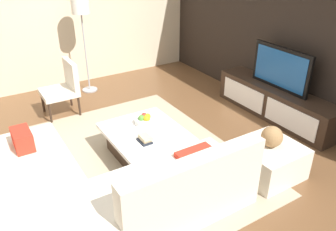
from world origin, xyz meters
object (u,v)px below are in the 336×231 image
at_px(accent_chair_near, 64,85).
at_px(coffee_table, 146,143).
at_px(book_stack, 145,139).
at_px(floor_lamp, 81,11).
at_px(television, 281,68).
at_px(fruit_bowl, 145,120).
at_px(media_console, 275,103).
at_px(decorative_ball, 272,137).
at_px(sectional_couch, 94,189).
at_px(ottoman, 268,160).

bearing_deg(accent_chair_near, coffee_table, 5.45).
bearing_deg(book_stack, floor_lamp, 174.54).
bearing_deg(floor_lamp, television, 39.72).
xyz_separation_m(accent_chair_near, book_stack, (2.03, 0.37, -0.07)).
bearing_deg(television, fruit_bowl, -97.32).
distance_m(fruit_bowl, book_stack, 0.46).
relative_size(media_console, floor_lamp, 1.23).
distance_m(fruit_bowl, decorative_ball, 1.63).
distance_m(sectional_couch, coffee_table, 1.12).
bearing_deg(ottoman, book_stack, -126.65).
bearing_deg(ottoman, floor_lamp, -165.44).
bearing_deg(coffee_table, accent_chair_near, -164.79).
height_order(media_console, coffee_table, media_console).
distance_m(media_console, decorative_ball, 1.61).
bearing_deg(decorative_ball, television, 129.78).
bearing_deg(ottoman, television, 129.78).
relative_size(media_console, coffee_table, 2.02).
bearing_deg(television, sectional_couch, -81.06).
bearing_deg(book_stack, television, 92.93).
bearing_deg(coffee_table, media_console, 87.51).
xyz_separation_m(television, decorative_ball, (1.02, -1.22, -0.30)).
bearing_deg(decorative_ball, media_console, 129.79).
height_order(media_console, decorative_ball, decorative_ball).
relative_size(coffee_table, book_stack, 5.54).
height_order(television, book_stack, television).
distance_m(ottoman, decorative_ball, 0.33).
xyz_separation_m(sectional_couch, floor_lamp, (-3.10, 1.07, 1.20)).
relative_size(media_console, accent_chair_near, 2.47).
bearing_deg(accent_chair_near, media_console, 45.84).
distance_m(media_console, book_stack, 2.43).
height_order(accent_chair_near, fruit_bowl, accent_chair_near).
distance_m(accent_chair_near, fruit_bowl, 1.73).
relative_size(sectional_couch, decorative_ball, 9.55).
bearing_deg(fruit_bowl, decorative_ball, 36.98).
xyz_separation_m(television, accent_chair_near, (-1.91, -2.79, -0.34)).
height_order(television, ottoman, television).
relative_size(media_console, fruit_bowl, 7.68).
relative_size(coffee_table, fruit_bowl, 3.81).
bearing_deg(book_stack, coffee_table, 151.61).
xyz_separation_m(floor_lamp, ottoman, (3.61, 0.94, -1.27)).
bearing_deg(floor_lamp, coffee_table, -3.19).
bearing_deg(decorative_ball, ottoman, 0.00).
relative_size(media_console, television, 2.03).
distance_m(accent_chair_near, decorative_ball, 3.32).
relative_size(accent_chair_near, fruit_bowl, 3.11).
bearing_deg(book_stack, fruit_bowl, 151.45).
bearing_deg(accent_chair_near, book_stack, 0.58).
bearing_deg(television, coffee_table, -92.49).
height_order(decorative_ball, book_stack, decorative_ball).
xyz_separation_m(media_console, book_stack, (0.12, -2.42, 0.17)).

